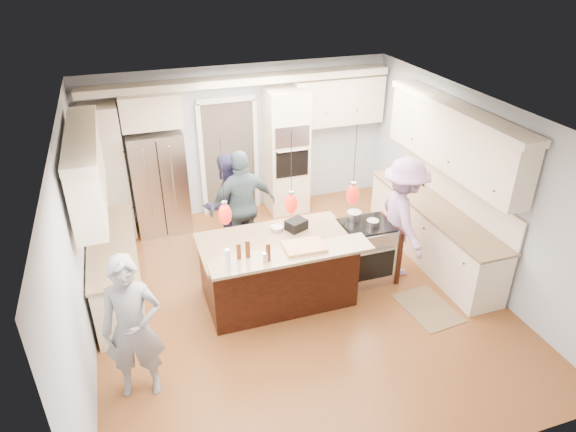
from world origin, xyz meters
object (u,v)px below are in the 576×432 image
(kitchen_island, at_px, (278,269))
(person_far_left, at_px, (227,204))
(person_bar_end, at_px, (133,329))
(refrigerator, at_px, (160,182))
(island_range, at_px, (366,251))

(kitchen_island, height_order, person_far_left, person_far_left)
(kitchen_island, distance_m, person_bar_end, 2.32)
(refrigerator, relative_size, person_bar_end, 1.01)
(island_range, xyz_separation_m, person_bar_end, (-3.39, -1.21, 0.44))
(island_range, bearing_deg, kitchen_island, -176.91)
(refrigerator, xyz_separation_m, person_bar_end, (-0.68, -3.70, -0.01))
(person_bar_end, relative_size, person_far_left, 1.07)
(refrigerator, distance_m, person_far_left, 1.40)
(refrigerator, xyz_separation_m, island_range, (2.71, -2.49, -0.44))
(kitchen_island, bearing_deg, person_far_left, 103.41)
(refrigerator, height_order, island_range, refrigerator)
(refrigerator, bearing_deg, kitchen_island, -63.12)
(island_range, bearing_deg, person_far_left, 140.69)
(refrigerator, bearing_deg, island_range, -42.59)
(kitchen_island, bearing_deg, refrigerator, 116.88)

